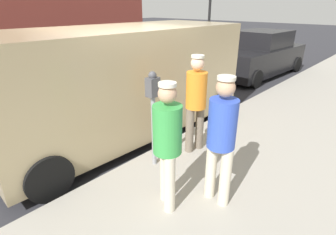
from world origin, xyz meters
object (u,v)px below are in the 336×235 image
Objects in this scene: parking_meter_near at (153,104)px; pedestrian_in_green at (167,141)px; pedestrian_in_blue at (221,135)px; pedestrian_in_orange at (196,99)px; parked_sedan_ahead at (258,55)px; parked_van at (123,80)px.

parking_meter_near is 0.98m from pedestrian_in_green.
pedestrian_in_blue is (1.21, -0.05, -0.08)m from parking_meter_near.
pedestrian_in_orange reaches higher than parked_sedan_ahead.
pedestrian_in_green is at bearing -129.74° from pedestrian_in_blue.
parking_meter_near is 0.91× the size of pedestrian_in_blue.
parked_sedan_ahead is at bearing 91.86° from parked_van.
pedestrian_in_green reaches higher than parking_meter_near.
parked_sedan_ahead is (-0.22, 6.68, -0.41)m from parked_van.
pedestrian_in_orange is at bearing 114.25° from pedestrian_in_green.
pedestrian_in_green reaches higher than parked_sedan_ahead.
pedestrian_in_orange is 0.32× the size of parked_van.
pedestrian_in_orange is 0.37× the size of parked_sedan_ahead.
pedestrian_in_orange is 1.48m from pedestrian_in_green.
pedestrian_in_blue is at bearing -13.94° from parked_van.
parking_meter_near reaches higher than parked_sedan_ahead.
pedestrian_in_orange is 1.03× the size of pedestrian_in_green.
pedestrian_in_green is (-0.41, -0.50, -0.03)m from pedestrian_in_blue.
parked_sedan_ahead is (-2.52, 7.85, -0.32)m from pedestrian_in_green.
pedestrian_in_blue reaches higher than pedestrian_in_orange.
parked_sedan_ahead is at bearing 111.72° from pedestrian_in_blue.
parking_meter_near is at bearing -22.47° from parked_van.
parking_meter_near is at bearing 145.44° from pedestrian_in_green.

